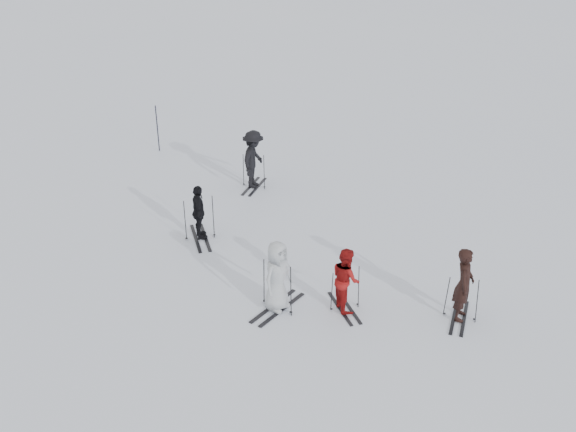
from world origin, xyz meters
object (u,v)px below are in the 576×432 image
object	(u,v)px
skier_grey	(277,277)
skier_uphill_left	(199,213)
skier_red	(346,280)
skier_uphill_far	(253,160)
skier_near_dark	(464,285)
piste_marker	(157,128)

from	to	relation	value
skier_grey	skier_uphill_left	distance (m)	4.25
skier_red	skier_uphill_far	xyz separation A→B (m)	(-1.43, 7.60, 0.19)
skier_near_dark	skier_uphill_left	world-z (taller)	skier_near_dark
skier_near_dark	skier_grey	xyz separation A→B (m)	(-4.19, 1.03, -0.02)
skier_near_dark	piste_marker	size ratio (longest dim) A/B	1.00
skier_red	piste_marker	bearing A→B (deg)	13.29
skier_grey	skier_uphill_far	bearing A→B (deg)	43.41
piste_marker	skier_uphill_far	bearing A→B (deg)	-50.83
skier_grey	skier_uphill_far	world-z (taller)	skier_uphill_far
skier_grey	skier_uphill_left	size ratio (longest dim) A/B	1.09
skier_uphill_left	skier_uphill_far	size ratio (longest dim) A/B	0.82
skier_near_dark	skier_grey	size ratio (longest dim) A/B	1.03
skier_uphill_far	skier_red	bearing A→B (deg)	-143.27
skier_uphill_left	skier_near_dark	bearing A→B (deg)	-136.67
skier_grey	skier_uphill_far	size ratio (longest dim) A/B	0.89
skier_red	skier_grey	bearing A→B (deg)	72.84
skier_near_dark	skier_red	distance (m)	2.71
skier_grey	skier_red	bearing A→B (deg)	-53.51
skier_red	piste_marker	size ratio (longest dim) A/B	0.88
skier_red	skier_uphill_left	bearing A→B (deg)	30.31
skier_uphill_left	piste_marker	bearing A→B (deg)	3.46
skier_red	skier_uphill_left	distance (m)	5.30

